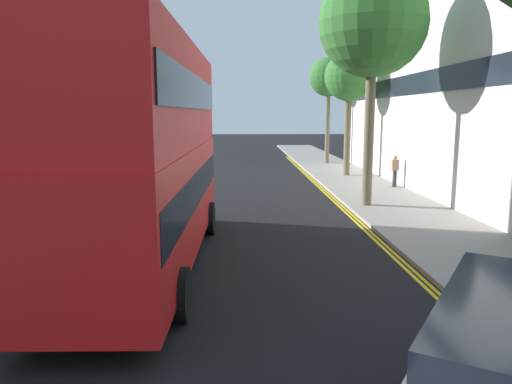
% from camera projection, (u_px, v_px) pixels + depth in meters
% --- Properties ---
extents(sidewalk_right, '(4.00, 80.00, 0.14)m').
position_uv_depth(sidewalk_right, '(410.00, 215.00, 18.40)').
color(sidewalk_right, gray).
rests_on(sidewalk_right, ground).
extents(sidewalk_left, '(4.00, 80.00, 0.14)m').
position_uv_depth(sidewalk_left, '(62.00, 218.00, 17.97)').
color(sidewalk_left, gray).
rests_on(sidewalk_left, ground).
extents(kerb_line_outer, '(0.10, 56.00, 0.01)m').
position_uv_depth(kerb_line_outer, '(369.00, 230.00, 16.37)').
color(kerb_line_outer, yellow).
rests_on(kerb_line_outer, ground).
extents(kerb_line_inner, '(0.10, 56.00, 0.01)m').
position_uv_depth(kerb_line_inner, '(364.00, 230.00, 16.36)').
color(kerb_line_inner, yellow).
rests_on(kerb_line_inner, ground).
extents(double_decker_bus_away, '(2.96, 10.85, 5.64)m').
position_uv_depth(double_decker_bus_away, '(147.00, 148.00, 12.02)').
color(double_decker_bus_away, red).
rests_on(double_decker_bus_away, ground).
extents(pedestrian_far, '(0.34, 0.22, 1.62)m').
position_uv_depth(pedestrian_far, '(395.00, 170.00, 24.90)').
color(pedestrian_far, '#2D2D38').
rests_on(pedestrian_far, sidewalk_right).
extents(street_tree_near, '(4.26, 4.26, 9.38)m').
position_uv_depth(street_tree_near, '(373.00, 24.00, 18.96)').
color(street_tree_near, '#6B6047').
rests_on(street_tree_near, sidewalk_right).
extents(street_tree_mid, '(2.92, 2.92, 7.37)m').
position_uv_depth(street_tree_mid, '(349.00, 78.00, 28.86)').
color(street_tree_mid, '#6B6047').
rests_on(street_tree_mid, sidewalk_right).
extents(street_tree_distant, '(2.93, 2.93, 7.90)m').
position_uv_depth(street_tree_distant, '(329.00, 78.00, 36.22)').
color(street_tree_distant, '#6B6047').
rests_on(street_tree_distant, sidewalk_right).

